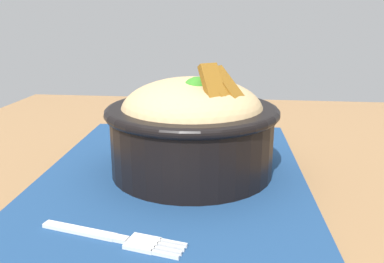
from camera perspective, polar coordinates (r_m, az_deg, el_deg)
The scene contains 3 objects.
placemat at distance 0.48m, azimuth -3.06°, elevation -6.80°, with size 0.47×0.31×0.00m, color navy.
bowl at distance 0.48m, azimuth 0.02°, elevation 0.84°, with size 0.23×0.23×0.13m.
fork at distance 0.36m, azimuth -10.40°, elevation -14.46°, with size 0.04×0.13×0.00m.
Camera 1 is at (0.40, 0.08, 0.95)m, focal length 38.16 mm.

